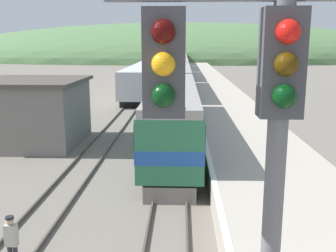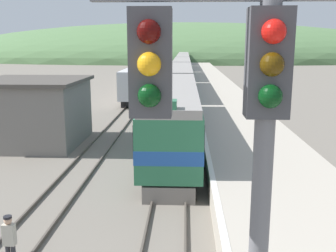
{
  "view_description": "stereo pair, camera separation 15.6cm",
  "coord_description": "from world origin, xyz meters",
  "px_view_note": "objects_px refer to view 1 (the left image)",
  "views": [
    {
      "loc": [
        0.53,
        2.39,
        6.76
      ],
      "look_at": [
        -0.24,
        22.94,
        2.41
      ],
      "focal_mm": 42.0,
      "sensor_mm": 36.0,
      "label": 1
    },
    {
      "loc": [
        0.68,
        2.39,
        6.76
      ],
      "look_at": [
        -0.24,
        22.94,
        2.41
      ],
      "focal_mm": 42.0,
      "sensor_mm": 36.0,
      "label": 2
    }
  ],
  "objects_px": {
    "siding_train": "(149,73)",
    "carriage_second": "(178,82)",
    "carriage_third": "(180,70)",
    "carriage_fourth": "(181,64)",
    "track_worker": "(12,240)",
    "carriage_fifth": "(181,60)",
    "signal_mast_main": "(276,167)",
    "express_train_lead_car": "(174,114)"
  },
  "relations": [
    {
      "from": "express_train_lead_car",
      "to": "signal_mast_main",
      "type": "relative_size",
      "value": 2.43
    },
    {
      "from": "carriage_second",
      "to": "carriage_fourth",
      "type": "xyz_separation_m",
      "value": [
        0.0,
        43.32,
        0.0
      ]
    },
    {
      "from": "track_worker",
      "to": "carriage_third",
      "type": "bearing_deg",
      "value": 85.52
    },
    {
      "from": "carriage_second",
      "to": "siding_train",
      "type": "bearing_deg",
      "value": 106.03
    },
    {
      "from": "track_worker",
      "to": "carriage_fourth",
      "type": "bearing_deg",
      "value": 86.74
    },
    {
      "from": "siding_train",
      "to": "carriage_second",
      "type": "bearing_deg",
      "value": -73.97
    },
    {
      "from": "carriage_second",
      "to": "track_worker",
      "type": "xyz_separation_m",
      "value": [
        -4.52,
        -36.02,
        -1.2
      ]
    },
    {
      "from": "siding_train",
      "to": "signal_mast_main",
      "type": "bearing_deg",
      "value": -83.91
    },
    {
      "from": "express_train_lead_car",
      "to": "carriage_third",
      "type": "distance_m",
      "value": 42.97
    },
    {
      "from": "carriage_fourth",
      "to": "track_worker",
      "type": "relative_size",
      "value": 11.63
    },
    {
      "from": "express_train_lead_car",
      "to": "carriage_third",
      "type": "bearing_deg",
      "value": 90.0
    },
    {
      "from": "carriage_fourth",
      "to": "carriage_fifth",
      "type": "relative_size",
      "value": 1.0
    },
    {
      "from": "carriage_fourth",
      "to": "track_worker",
      "type": "distance_m",
      "value": 79.47
    },
    {
      "from": "carriage_second",
      "to": "track_worker",
      "type": "bearing_deg",
      "value": -97.15
    },
    {
      "from": "carriage_second",
      "to": "siding_train",
      "type": "relative_size",
      "value": 0.44
    },
    {
      "from": "carriage_third",
      "to": "signal_mast_main",
      "type": "relative_size",
      "value": 2.57
    },
    {
      "from": "siding_train",
      "to": "track_worker",
      "type": "distance_m",
      "value": 53.27
    },
    {
      "from": "carriage_third",
      "to": "carriage_fifth",
      "type": "height_order",
      "value": "same"
    },
    {
      "from": "carriage_fourth",
      "to": "carriage_fifth",
      "type": "bearing_deg",
      "value": 90.0
    },
    {
      "from": "express_train_lead_car",
      "to": "siding_train",
      "type": "distance_m",
      "value": 38.87
    },
    {
      "from": "express_train_lead_car",
      "to": "track_worker",
      "type": "distance_m",
      "value": 15.43
    },
    {
      "from": "carriage_fifth",
      "to": "siding_train",
      "type": "relative_size",
      "value": 0.44
    },
    {
      "from": "carriage_third",
      "to": "carriage_fifth",
      "type": "xyz_separation_m",
      "value": [
        0.0,
        43.32,
        0.0
      ]
    },
    {
      "from": "carriage_fifth",
      "to": "signal_mast_main",
      "type": "height_order",
      "value": "signal_mast_main"
    },
    {
      "from": "carriage_second",
      "to": "carriage_fourth",
      "type": "bearing_deg",
      "value": 90.0
    },
    {
      "from": "carriage_second",
      "to": "siding_train",
      "type": "height_order",
      "value": "carriage_second"
    },
    {
      "from": "carriage_fourth",
      "to": "signal_mast_main",
      "type": "xyz_separation_m",
      "value": [
        1.45,
        -86.11,
        3.34
      ]
    },
    {
      "from": "signal_mast_main",
      "to": "siding_train",
      "type": "bearing_deg",
      "value": 96.09
    },
    {
      "from": "carriage_fourth",
      "to": "signal_mast_main",
      "type": "relative_size",
      "value": 2.57
    },
    {
      "from": "express_train_lead_car",
      "to": "carriage_fourth",
      "type": "bearing_deg",
      "value": 90.0
    },
    {
      "from": "carriage_third",
      "to": "carriage_fourth",
      "type": "bearing_deg",
      "value": 90.0
    },
    {
      "from": "carriage_third",
      "to": "carriage_fourth",
      "type": "distance_m",
      "value": 21.66
    },
    {
      "from": "track_worker",
      "to": "carriage_second",
      "type": "bearing_deg",
      "value": 82.85
    },
    {
      "from": "carriage_second",
      "to": "track_worker",
      "type": "relative_size",
      "value": 11.63
    },
    {
      "from": "carriage_fifth",
      "to": "signal_mast_main",
      "type": "bearing_deg",
      "value": -89.23
    },
    {
      "from": "express_train_lead_car",
      "to": "carriage_fourth",
      "type": "distance_m",
      "value": 64.63
    },
    {
      "from": "express_train_lead_car",
      "to": "siding_train",
      "type": "xyz_separation_m",
      "value": [
        -4.95,
        38.55,
        -0.26
      ]
    },
    {
      "from": "carriage_third",
      "to": "siding_train",
      "type": "xyz_separation_m",
      "value": [
        -4.95,
        -4.42,
        -0.25
      ]
    },
    {
      "from": "carriage_third",
      "to": "express_train_lead_car",
      "type": "bearing_deg",
      "value": -90.0
    },
    {
      "from": "carriage_second",
      "to": "signal_mast_main",
      "type": "distance_m",
      "value": 42.95
    },
    {
      "from": "express_train_lead_car",
      "to": "track_worker",
      "type": "bearing_deg",
      "value": -107.08
    },
    {
      "from": "carriage_fifth",
      "to": "siding_train",
      "type": "xyz_separation_m",
      "value": [
        -4.95,
        -47.74,
        -0.25
      ]
    }
  ]
}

